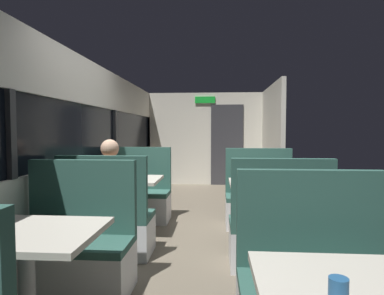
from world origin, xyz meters
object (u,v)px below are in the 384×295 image
at_px(bench_rear_aisle_facing_end, 278,235).
at_px(seated_passenger, 109,205).
at_px(bench_mid_window_facing_entry, 138,198).
at_px(dining_table_rear_aisle, 268,191).
at_px(dining_table_near_window, 26,246).
at_px(dining_table_mid_window, 125,186).
at_px(bench_near_window_facing_entry, 76,253).
at_px(bench_rear_aisle_facing_entry, 260,203).
at_px(coffee_cup_secondary, 120,173).
at_px(bench_mid_window_facing_end, 108,225).
at_px(coffee_cup_primary, 338,290).

height_order(bench_rear_aisle_facing_end, seated_passenger, seated_passenger).
bearing_deg(bench_mid_window_facing_entry, dining_table_rear_aisle, -26.68).
bearing_deg(dining_table_near_window, dining_table_mid_window, 90.00).
height_order(dining_table_near_window, dining_table_mid_window, same).
distance_m(bench_near_window_facing_entry, seated_passenger, 0.90).
xyz_separation_m(bench_mid_window_facing_entry, bench_rear_aisle_facing_entry, (1.79, -0.20, 0.00)).
bearing_deg(bench_rear_aisle_facing_entry, coffee_cup_secondary, -169.60).
bearing_deg(bench_mid_window_facing_entry, bench_mid_window_facing_end, -90.00).
bearing_deg(dining_table_rear_aisle, dining_table_near_window, -131.73).
xyz_separation_m(bench_near_window_facing_entry, seated_passenger, (0.00, 0.88, 0.21)).
xyz_separation_m(bench_near_window_facing_entry, bench_mid_window_facing_entry, (0.00, 2.21, 0.00)).
bearing_deg(bench_rear_aisle_facing_entry, bench_mid_window_facing_entry, 173.62).
relative_size(bench_mid_window_facing_end, bench_mid_window_facing_entry, 1.00).
bearing_deg(dining_table_rear_aisle, coffee_cup_secondary, 169.59).
distance_m(dining_table_near_window, bench_near_window_facing_entry, 0.77).
distance_m(dining_table_mid_window, bench_mid_window_facing_end, 0.77).
xyz_separation_m(bench_rear_aisle_facing_entry, coffee_cup_secondary, (-1.90, -0.35, 0.46)).
relative_size(bench_rear_aisle_facing_entry, seated_passenger, 0.87).
height_order(dining_table_mid_window, dining_table_rear_aisle, same).
relative_size(bench_near_window_facing_entry, dining_table_rear_aisle, 1.22).
height_order(bench_near_window_facing_entry, seated_passenger, seated_passenger).
bearing_deg(dining_table_mid_window, bench_rear_aisle_facing_end, -26.68).
distance_m(bench_near_window_facing_entry, bench_rear_aisle_facing_end, 1.89).
xyz_separation_m(bench_near_window_facing_entry, bench_rear_aisle_facing_end, (1.79, 0.61, 0.00)).
height_order(dining_table_rear_aisle, bench_rear_aisle_facing_end, bench_rear_aisle_facing_end).
xyz_separation_m(bench_rear_aisle_facing_end, bench_rear_aisle_facing_entry, (0.00, 1.40, 0.00)).
bearing_deg(dining_table_mid_window, bench_rear_aisle_facing_entry, 15.59).
bearing_deg(coffee_cup_primary, bench_mid_window_facing_end, 125.82).
xyz_separation_m(dining_table_mid_window, bench_rear_aisle_facing_end, (1.79, -0.90, -0.31)).
relative_size(bench_near_window_facing_entry, coffee_cup_secondary, 12.22).
height_order(dining_table_near_window, bench_rear_aisle_facing_end, bench_rear_aisle_facing_end).
bearing_deg(dining_table_rear_aisle, seated_passenger, -166.58).
xyz_separation_m(bench_rear_aisle_facing_entry, seated_passenger, (-1.79, -1.13, 0.21)).
height_order(bench_rear_aisle_facing_end, coffee_cup_primary, bench_rear_aisle_facing_end).
relative_size(bench_near_window_facing_entry, coffee_cup_primary, 12.22).
bearing_deg(bench_mid_window_facing_entry, bench_near_window_facing_entry, -90.00).
bearing_deg(bench_near_window_facing_entry, dining_table_mid_window, 90.00).
distance_m(bench_mid_window_facing_entry, coffee_cup_secondary, 0.72).
bearing_deg(seated_passenger, dining_table_mid_window, 90.00).
relative_size(bench_mid_window_facing_entry, bench_rear_aisle_facing_entry, 1.00).
bearing_deg(dining_table_mid_window, coffee_cup_primary, -61.19).
bearing_deg(seated_passenger, dining_table_near_window, -90.00).
relative_size(bench_mid_window_facing_end, seated_passenger, 0.87).
bearing_deg(bench_rear_aisle_facing_end, bench_mid_window_facing_end, 173.62).
distance_m(bench_mid_window_facing_end, coffee_cup_secondary, 0.97).
height_order(dining_table_mid_window, coffee_cup_secondary, coffee_cup_secondary).
bearing_deg(coffee_cup_secondary, bench_near_window_facing_entry, -86.04).
height_order(bench_rear_aisle_facing_entry, coffee_cup_primary, bench_rear_aisle_facing_entry).
distance_m(bench_mid_window_facing_end, bench_mid_window_facing_entry, 1.40).
distance_m(dining_table_mid_window, bench_rear_aisle_facing_entry, 1.88).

